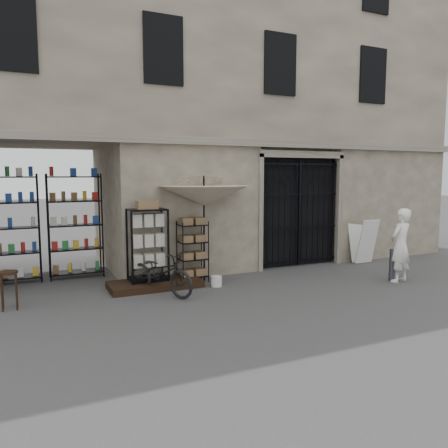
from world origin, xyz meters
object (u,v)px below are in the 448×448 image
bicycle (161,294)px  easel_sign (363,241)px  white_bucket (217,281)px  wooden_stool (9,289)px  wire_rack (193,252)px  steel_bollard (392,265)px  market_umbrella (204,190)px  shopkeeper (399,282)px  display_cabinet (148,249)px

bicycle → easel_sign: size_ratio=1.43×
white_bucket → wooden_stool: bearing=178.8°
wire_rack → easel_sign: 5.08m
wooden_stool → wire_rack: bearing=8.3°
wire_rack → steel_bollard: 4.68m
market_umbrella → easel_sign: size_ratio=2.40×
steel_bollard → shopkeeper: size_ratio=0.44×
display_cabinet → steel_bollard: 5.66m
market_umbrella → easel_sign: 5.03m
display_cabinet → market_umbrella: (1.35, 0.04, 1.25)m
steel_bollard → easel_sign: easel_sign is taller
bicycle → wooden_stool: (-2.82, 0.19, 0.38)m
display_cabinet → bicycle: 1.09m
bicycle → shopkeeper: size_ratio=1.03×
display_cabinet → wire_rack: display_cabinet is taller
wooden_stool → shopkeeper: bearing=-10.1°
wooden_stool → shopkeeper: wooden_stool is taller
easel_sign → shopkeeper: bearing=-111.3°
steel_bollard → shopkeeper: steel_bollard is taller
white_bucket → wooden_stool: (-4.14, 0.08, 0.26)m
display_cabinet → wire_rack: (1.08, 0.08, -0.17)m
white_bucket → steel_bollard: steel_bollard is taller
wooden_stool → shopkeeper: (8.17, -1.46, -0.38)m
market_umbrella → bicycle: (-1.26, -0.70, -2.12)m
wire_rack → white_bucket: bearing=-74.4°
bicycle → wooden_stool: bearing=146.8°
market_umbrella → easel_sign: bearing=0.6°
wooden_stool → white_bucket: bearing=-1.2°
display_cabinet → steel_bollard: (5.35, -1.79, -0.49)m
steel_bollard → easel_sign: size_ratio=0.61×
wire_rack → easel_sign: bearing=-11.1°
steel_bollard → wire_rack: bearing=156.4°
wooden_stool → shopkeeper: 8.30m
bicycle → easel_sign: bearing=-22.2°
steel_bollard → easel_sign: bearing=66.9°
shopkeeper → easel_sign: bearing=-122.9°
steel_bollard → shopkeeper: (0.08, -0.14, -0.37)m
display_cabinet → easel_sign: bearing=22.4°
shopkeeper → display_cabinet: bearing=-32.9°
steel_bollard → display_cabinet: bearing=161.5°
bicycle → market_umbrella: bearing=-0.2°
display_cabinet → wooden_stool: bearing=-148.5°
white_bucket → bicycle: bearing=-175.3°
market_umbrella → white_bucket: market_umbrella is taller
steel_bollard → white_bucket: bearing=162.7°
display_cabinet → shopkeeper: size_ratio=1.01×
display_cabinet → bicycle: size_ratio=0.98×
display_cabinet → white_bucket: display_cabinet is taller
wire_rack → wooden_stool: 3.87m
wire_rack → easel_sign: wire_rack is taller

